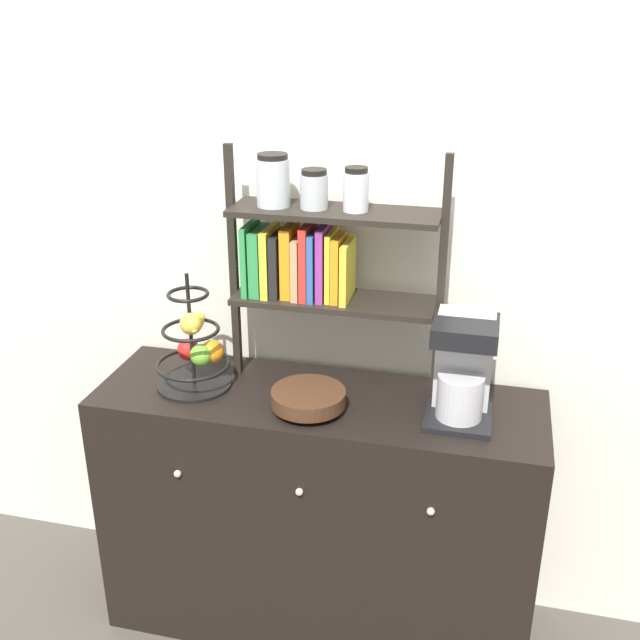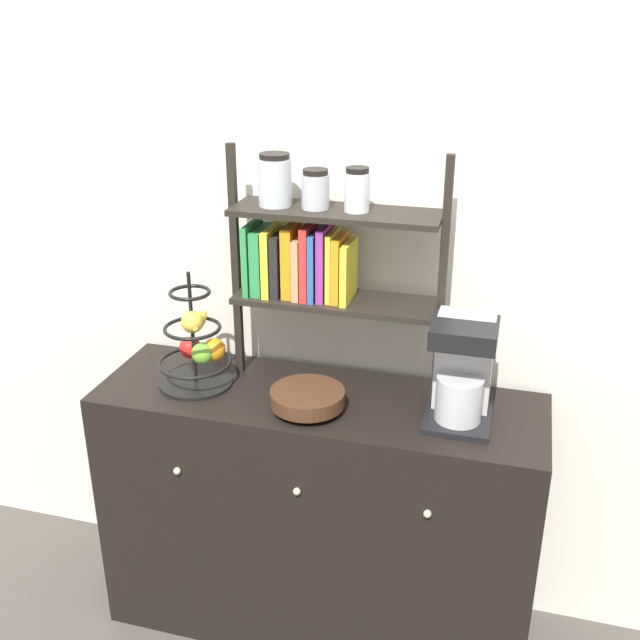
% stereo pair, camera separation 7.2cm
% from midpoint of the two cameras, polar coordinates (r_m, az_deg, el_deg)
% --- Properties ---
extents(wall_back, '(7.00, 0.05, 2.60)m').
position_cam_midpoint_polar(wall_back, '(2.46, 2.36, 5.12)').
color(wall_back, silver).
rests_on(wall_back, ground_plane).
extents(sideboard, '(1.43, 0.46, 0.90)m').
position_cam_midpoint_polar(sideboard, '(2.63, 0.64, -14.57)').
color(sideboard, black).
rests_on(sideboard, ground_plane).
extents(coffee_maker, '(0.20, 0.22, 0.32)m').
position_cam_midpoint_polar(coffee_maker, '(2.24, 11.69, -3.75)').
color(coffee_maker, black).
rests_on(coffee_maker, sideboard).
extents(fruit_stand, '(0.24, 0.24, 0.39)m').
position_cam_midpoint_polar(fruit_stand, '(2.43, -8.51, -2.09)').
color(fruit_stand, black).
rests_on(fruit_stand, sideboard).
extents(wooden_bowl, '(0.23, 0.23, 0.07)m').
position_cam_midpoint_polar(wooden_bowl, '(2.29, -0.06, -6.01)').
color(wooden_bowl, '#422819').
rests_on(wooden_bowl, sideboard).
extents(shelf_hutch, '(0.68, 0.20, 0.76)m').
position_cam_midpoint_polar(shelf_hutch, '(2.31, 0.23, 5.50)').
color(shelf_hutch, black).
rests_on(shelf_hutch, sideboard).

